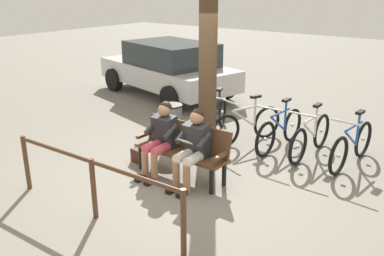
# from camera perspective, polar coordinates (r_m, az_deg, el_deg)

# --- Properties ---
(ground_plane) EXTENTS (40.00, 40.00, 0.00)m
(ground_plane) POSITION_cam_1_polar(r_m,az_deg,el_deg) (6.71, -0.53, -6.96)
(ground_plane) COLOR slate
(bench) EXTENTS (1.60, 0.48, 0.87)m
(bench) POSITION_cam_1_polar(r_m,az_deg,el_deg) (6.63, -1.15, -2.48)
(bench) COLOR #51331E
(bench) RESTS_ON ground
(person_reading) EXTENTS (0.49, 0.76, 1.20)m
(person_reading) POSITION_cam_1_polar(r_m,az_deg,el_deg) (6.27, 0.20, -2.24)
(person_reading) COLOR #262628
(person_reading) RESTS_ON ground
(person_companion) EXTENTS (0.49, 0.76, 1.20)m
(person_companion) POSITION_cam_1_polar(r_m,az_deg,el_deg) (6.65, -4.19, -1.01)
(person_companion) COLOR #262628
(person_companion) RESTS_ON ground
(handbag) EXTENTS (0.32, 0.18, 0.24)m
(handbag) POSITION_cam_1_polar(r_m,az_deg,el_deg) (7.30, -7.28, -3.82)
(handbag) COLOR #3F1E14
(handbag) RESTS_ON ground
(tree_trunk) EXTENTS (0.31, 0.31, 3.18)m
(tree_trunk) POSITION_cam_1_polar(r_m,az_deg,el_deg) (7.18, 2.17, 8.21)
(tree_trunk) COLOR #4C3823
(tree_trunk) RESTS_ON ground
(litter_bin) EXTENTS (0.40, 0.40, 0.84)m
(litter_bin) POSITION_cam_1_polar(r_m,az_deg,el_deg) (7.83, -2.73, 0.29)
(litter_bin) COLOR slate
(litter_bin) RESTS_ON ground
(bicycle_blue) EXTENTS (0.48, 1.68, 0.94)m
(bicycle_blue) POSITION_cam_1_polar(r_m,az_deg,el_deg) (7.54, 21.02, -2.27)
(bicycle_blue) COLOR black
(bicycle_blue) RESTS_ON ground
(bicycle_green) EXTENTS (0.48, 1.68, 0.94)m
(bicycle_green) POSITION_cam_1_polar(r_m,az_deg,el_deg) (7.73, 15.91, -1.19)
(bicycle_green) COLOR black
(bicycle_green) RESTS_ON ground
(bicycle_black) EXTENTS (0.48, 1.68, 0.94)m
(bicycle_black) POSITION_cam_1_polar(r_m,az_deg,el_deg) (7.93, 11.91, -0.32)
(bicycle_black) COLOR black
(bicycle_black) RESTS_ON ground
(bicycle_silver) EXTENTS (0.70, 1.59, 0.94)m
(bicycle_silver) POSITION_cam_1_polar(r_m,az_deg,el_deg) (8.11, 7.51, 0.37)
(bicycle_silver) COLOR black
(bicycle_silver) RESTS_ON ground
(bicycle_orange) EXTENTS (0.72, 1.58, 0.94)m
(bicycle_orange) POSITION_cam_1_polar(r_m,az_deg,el_deg) (8.52, 3.49, 1.43)
(bicycle_orange) COLOR black
(bicycle_orange) RESTS_ON ground
(railing_fence) EXTENTS (2.96, 0.20, 0.85)m
(railing_fence) POSITION_cam_1_polar(r_m,az_deg,el_deg) (5.56, -13.45, -6.59)
(railing_fence) COLOR #51331E
(railing_fence) RESTS_ON ground
(parked_car) EXTENTS (4.50, 2.73, 1.47)m
(parked_car) POSITION_cam_1_polar(r_m,az_deg,el_deg) (11.50, -3.26, 8.26)
(parked_car) COLOR silver
(parked_car) RESTS_ON ground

